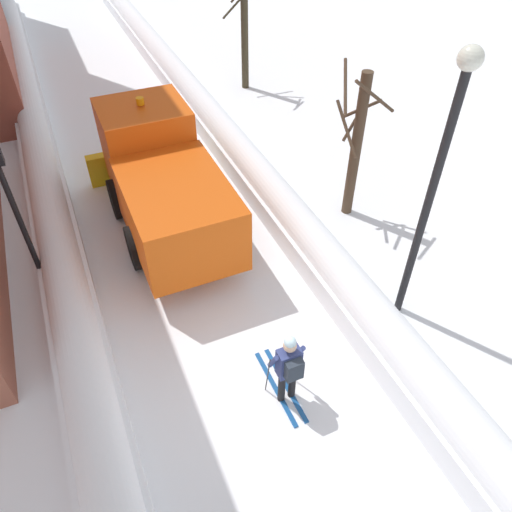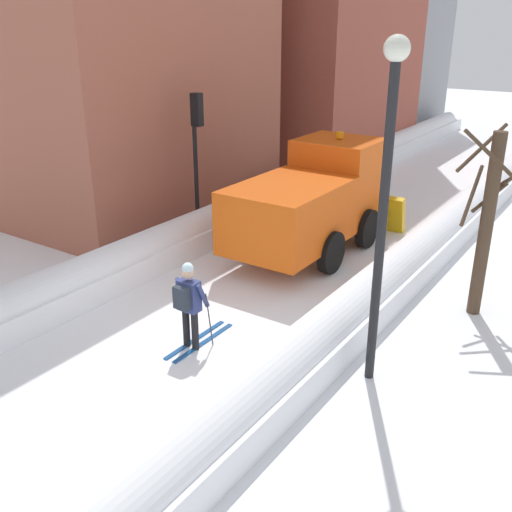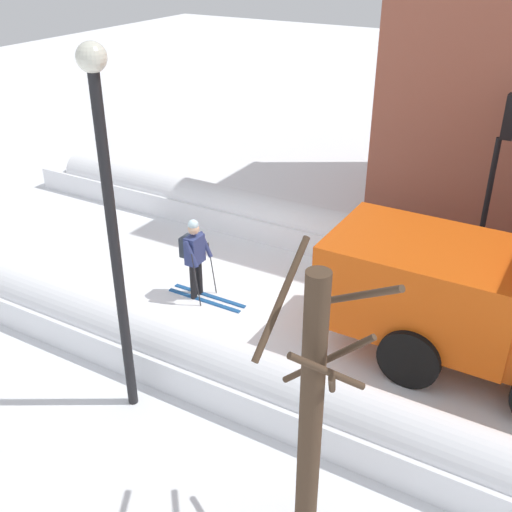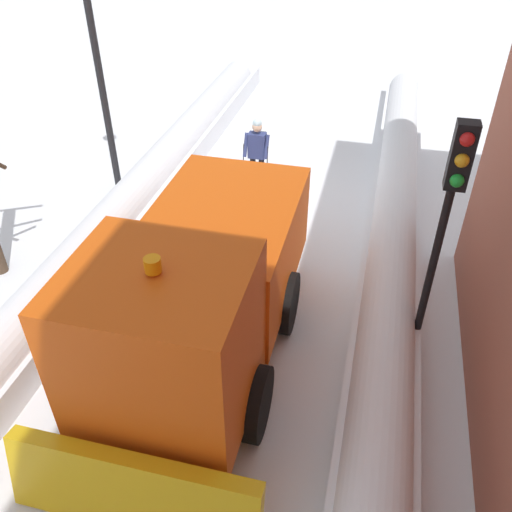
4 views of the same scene
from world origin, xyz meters
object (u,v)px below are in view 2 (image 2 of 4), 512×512
object	(u,v)px
skier	(189,302)
traffic_light_pole	(197,138)
street_lamp	(386,181)
bare_tree_near	(486,221)
plow_truck	(314,199)

from	to	relation	value
skier	traffic_light_pole	distance (m)	6.71
traffic_light_pole	street_lamp	bearing A→B (deg)	-29.39
street_lamp	bare_tree_near	bearing A→B (deg)	76.74
plow_truck	street_lamp	bearing A→B (deg)	-51.66
plow_truck	bare_tree_near	xyz separation A→B (m)	(4.77, -1.31, 0.64)
skier	traffic_light_pole	world-z (taller)	traffic_light_pole
traffic_light_pole	street_lamp	distance (m)	8.33
traffic_light_pole	plow_truck	bearing A→B (deg)	14.69
traffic_light_pole	skier	bearing A→B (deg)	-52.57
skier	street_lamp	distance (m)	4.37
plow_truck	traffic_light_pole	world-z (taller)	traffic_light_pole
skier	plow_truck	bearing A→B (deg)	95.56
plow_truck	bare_tree_near	world-z (taller)	bare_tree_near
plow_truck	traffic_light_pole	bearing A→B (deg)	-165.31
plow_truck	traffic_light_pole	size ratio (longest dim) A/B	1.44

